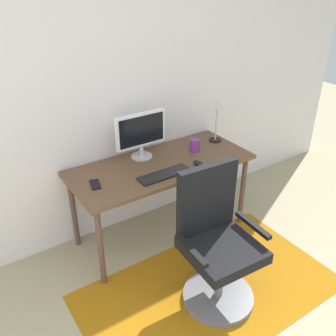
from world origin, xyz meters
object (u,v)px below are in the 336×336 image
at_px(desk, 161,170).
at_px(monitor, 141,132).
at_px(computer_mouse, 198,163).
at_px(coffee_cup, 195,145).
at_px(office_chair, 216,250).
at_px(keyboard, 164,174).
at_px(desk_lamp, 217,117).
at_px(cell_phone, 95,184).

bearing_deg(desk, monitor, 112.77).
xyz_separation_m(computer_mouse, coffee_cup, (0.13, 0.23, 0.04)).
height_order(coffee_cup, office_chair, office_chair).
distance_m(desk, keyboard, 0.22).
bearing_deg(desk, coffee_cup, 5.55).
bearing_deg(keyboard, monitor, 88.49).
xyz_separation_m(keyboard, desk_lamp, (0.74, 0.28, 0.22)).
xyz_separation_m(computer_mouse, desk_lamp, (0.42, 0.29, 0.21)).
distance_m(monitor, office_chair, 1.13).
xyz_separation_m(monitor, cell_phone, (-0.51, -0.21, -0.22)).
bearing_deg(keyboard, computer_mouse, -1.52).
height_order(desk, cell_phone, cell_phone).
xyz_separation_m(monitor, computer_mouse, (0.31, -0.38, -0.21)).
distance_m(keyboard, desk_lamp, 0.82).
distance_m(desk, coffee_cup, 0.39).
relative_size(keyboard, computer_mouse, 4.13).
xyz_separation_m(coffee_cup, cell_phone, (-0.96, -0.06, -0.05)).
xyz_separation_m(desk, computer_mouse, (0.23, -0.19, 0.09)).
height_order(keyboard, cell_phone, keyboard).
xyz_separation_m(desk_lamp, office_chair, (-0.72, -0.91, -0.52)).
xyz_separation_m(keyboard, office_chair, (0.02, -0.63, -0.30)).
bearing_deg(office_chair, keyboard, 94.75).
bearing_deg(desk_lamp, computer_mouse, -145.44).
bearing_deg(office_chair, desk_lamp, 54.86).
height_order(keyboard, office_chair, office_chair).
relative_size(desk, keyboard, 3.53).
bearing_deg(cell_phone, coffee_cup, 17.05).
relative_size(cell_phone, office_chair, 0.14).
xyz_separation_m(cell_phone, office_chair, (0.52, -0.79, -0.30)).
relative_size(computer_mouse, desk_lamp, 0.28).
distance_m(coffee_cup, desk_lamp, 0.34).
bearing_deg(coffee_cup, keyboard, -154.35).
height_order(keyboard, coffee_cup, coffee_cup).
distance_m(monitor, desk_lamp, 0.73).
distance_m(computer_mouse, desk_lamp, 0.55).
bearing_deg(monitor, keyboard, -91.51).
relative_size(desk, desk_lamp, 4.03).
bearing_deg(desk, keyboard, -115.73).
bearing_deg(desk, desk_lamp, 8.45).
bearing_deg(monitor, computer_mouse, -50.43).
distance_m(monitor, coffee_cup, 0.50).
xyz_separation_m(keyboard, cell_phone, (-0.50, 0.16, -0.00)).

